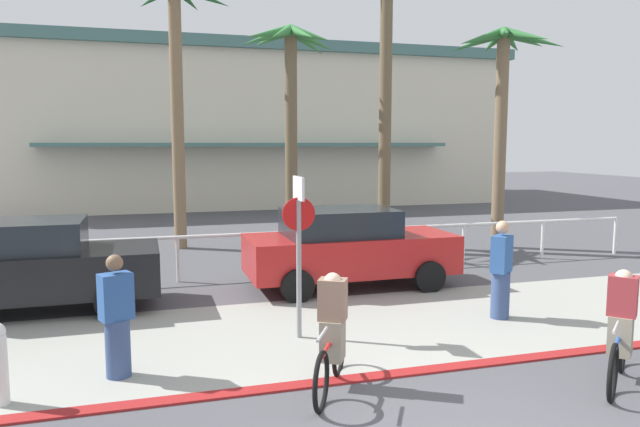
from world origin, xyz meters
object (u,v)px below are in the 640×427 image
object	(u,v)px
stop_sign_bike_lane	(299,234)
pedestrian_1	(501,274)
palm_tree_2	(386,32)
cyclist_red_1	(332,334)
palm_tree_1	(290,76)
pedestrian_0	(117,322)
cyclist_blue_0	(620,330)
car_black_1	(30,265)
palm_tree_3	(502,76)
car_red_2	(348,247)
palm_tree_0	(175,55)

from	to	relation	value
stop_sign_bike_lane	pedestrian_1	xyz separation A→B (m)	(3.64, 0.01, -0.87)
palm_tree_2	cyclist_red_1	distance (m)	11.80
palm_tree_1	palm_tree_2	size ratio (longest dim) A/B	0.75
palm_tree_2	pedestrian_0	world-z (taller)	palm_tree_2
cyclist_red_1	cyclist_blue_0	bearing A→B (deg)	-13.63
palm_tree_1	cyclist_red_1	size ratio (longest dim) A/B	3.97
car_black_1	cyclist_red_1	xyz separation A→B (m)	(4.22, -4.75, -0.18)
cyclist_blue_0	pedestrian_1	size ratio (longest dim) A/B	0.86
palm_tree_3	pedestrian_1	distance (m)	8.57
cyclist_red_1	stop_sign_bike_lane	bearing A→B (deg)	87.56
car_red_2	cyclist_blue_0	distance (m)	6.04
palm_tree_3	pedestrian_0	world-z (taller)	palm_tree_3
palm_tree_3	car_red_2	distance (m)	7.87
palm_tree_0	car_red_2	world-z (taller)	palm_tree_0
stop_sign_bike_lane	palm_tree_2	world-z (taller)	palm_tree_2
palm_tree_1	cyclist_blue_0	bearing A→B (deg)	-81.47
palm_tree_0	cyclist_blue_0	world-z (taller)	palm_tree_0
palm_tree_2	car_black_1	bearing A→B (deg)	-152.42
car_black_1	car_red_2	distance (m)	6.15
cyclist_red_1	pedestrian_1	xyz separation A→B (m)	(3.72, 1.97, 0.11)
palm_tree_0	cyclist_blue_0	size ratio (longest dim) A/B	5.06
stop_sign_bike_lane	pedestrian_1	distance (m)	3.74
cyclist_blue_0	pedestrian_0	world-z (taller)	pedestrian_0
cyclist_red_1	pedestrian_1	bearing A→B (deg)	27.92
stop_sign_bike_lane	cyclist_blue_0	world-z (taller)	stop_sign_bike_lane
stop_sign_bike_lane	palm_tree_1	distance (m)	9.01
stop_sign_bike_lane	car_black_1	distance (m)	5.20
palm_tree_2	cyclist_red_1	size ratio (longest dim) A/B	5.27
palm_tree_1	cyclist_red_1	world-z (taller)	palm_tree_1
stop_sign_bike_lane	cyclist_red_1	xyz separation A→B (m)	(-0.08, -1.96, -0.98)
cyclist_blue_0	pedestrian_1	world-z (taller)	pedestrian_1
stop_sign_bike_lane	pedestrian_0	xyz separation A→B (m)	(-2.67, -0.85, -0.92)
pedestrian_0	pedestrian_1	size ratio (longest dim) A/B	0.95
palm_tree_3	car_black_1	bearing A→B (deg)	-163.56
palm_tree_0	pedestrian_0	xyz separation A→B (m)	(-1.36, -9.73, -4.80)
palm_tree_1	palm_tree_2	world-z (taller)	palm_tree_2
car_red_2	pedestrian_0	world-z (taller)	car_red_2
stop_sign_bike_lane	palm_tree_2	size ratio (longest dim) A/B	0.30
palm_tree_1	car_red_2	xyz separation A→B (m)	(-0.02, -5.20, -4.13)
cyclist_red_1	pedestrian_1	size ratio (longest dim) A/B	0.93
palm_tree_1	pedestrian_1	size ratio (longest dim) A/B	3.70
stop_sign_bike_lane	palm_tree_3	size ratio (longest dim) A/B	0.40
stop_sign_bike_lane	pedestrian_0	world-z (taller)	stop_sign_bike_lane
car_red_2	pedestrian_0	size ratio (longest dim) A/B	2.67
palm_tree_1	pedestrian_0	bearing A→B (deg)	-116.70
car_red_2	cyclist_blue_0	size ratio (longest dim) A/B	2.93
palm_tree_0	palm_tree_2	xyz separation A→B (m)	(5.82, -1.48, 0.68)
palm_tree_0	cyclist_red_1	bearing A→B (deg)	-83.51
palm_tree_0	pedestrian_1	size ratio (longest dim) A/B	4.36
pedestrian_1	palm_tree_0	bearing A→B (deg)	119.19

